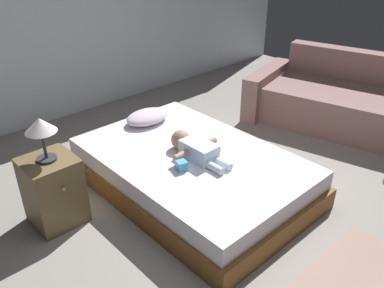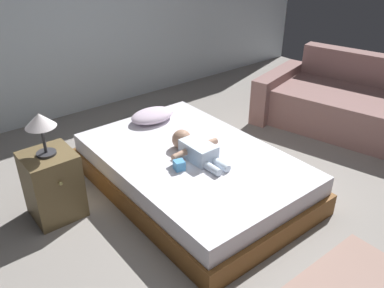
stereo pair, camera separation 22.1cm
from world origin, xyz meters
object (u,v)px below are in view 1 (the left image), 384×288
Objects in this scene: couch at (337,101)px; bed at (192,172)px; pillow at (147,117)px; nightstand at (53,191)px; lamp at (41,128)px; toothbrush at (205,143)px; baby at (194,148)px; toy_block at (181,166)px.

bed is at bearing 176.43° from couch.
nightstand is at bearing -163.30° from pillow.
bed is at bearing -20.56° from lamp.
toothbrush is at bearing -15.40° from lamp.
baby is 0.31× the size of couch.
baby is 1.25m from lamp.
baby is 1.85× the size of lamp.
toothbrush is at bearing 14.49° from bed.
lamp is at bearing 147.88° from toy_block.
baby reaches higher than toothbrush.
pillow is 0.73m from toothbrush.
bed is at bearing -165.51° from toothbrush.
lamp reaches higher than baby.
toy_block is (-0.24, -0.13, 0.22)m from bed.
toothbrush is (0.21, 0.05, 0.19)m from bed.
bed is 2.23m from couch.
nightstand is 5.83× the size of toy_block.
bed is at bearing 82.92° from baby.
bed is 21.21× the size of toy_block.
toy_block is (-0.44, -0.18, 0.03)m from toothbrush.
baby is at bearing 22.12° from toy_block.
couch is at bearing -3.57° from bed.
pillow is at bearing 16.69° from lamp.
baby is at bearing -157.16° from toothbrush.
bed is 14.69× the size of toothbrush.
toothbrush is 2.03m from couch.
nightstand is at bearing 159.44° from bed.
baby reaches higher than pillow.
pillow is 0.22× the size of couch.
pillow is 0.71× the size of baby.
baby is (-0.00, -0.04, 0.26)m from bed.
lamp is (-3.33, 0.55, 0.56)m from couch.
lamp reaches higher than nightstand.
pillow is 4.71× the size of toy_block.
lamp reaches higher than toothbrush.
couch is at bearing -9.42° from nightstand.
couch is 3.42m from lamp.
toy_block is at bearing 179.79° from couch.
baby reaches higher than toy_block.
baby is at bearing -97.55° from pillow.
toy_block is at bearing -110.59° from pillow.
baby is (-0.11, -0.81, 0.01)m from pillow.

